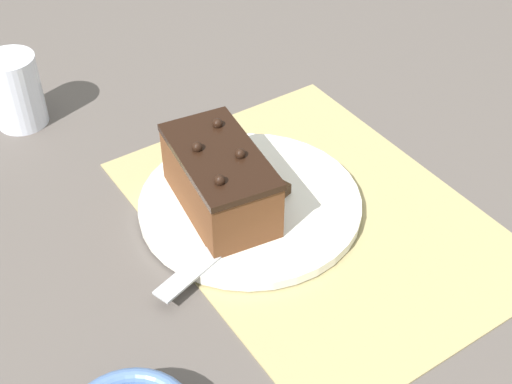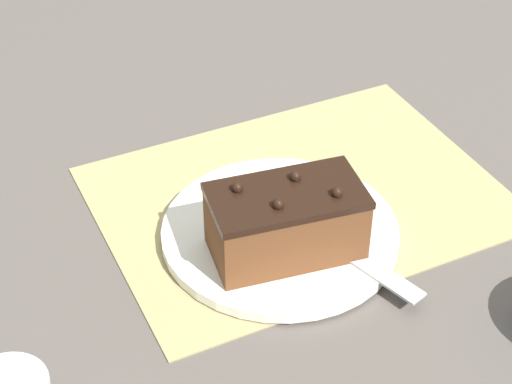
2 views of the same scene
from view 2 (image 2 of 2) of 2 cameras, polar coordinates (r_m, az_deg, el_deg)
The scene contains 5 objects.
ground_plane at distance 1.01m, azimuth 2.87°, elevation -0.34°, with size 3.00×3.00×0.00m, color #544C47.
placemat_woven at distance 1.01m, azimuth 2.87°, elevation -0.25°, with size 0.46×0.34×0.00m, color tan.
cake_plate at distance 0.95m, azimuth 1.62°, elevation -2.70°, with size 0.26×0.26×0.01m.
chocolate_cake at distance 0.89m, azimuth 2.02°, elevation -1.98°, with size 0.17×0.11×0.09m.
serving_knife at distance 0.93m, azimuth 3.80°, elevation -2.50°, with size 0.08×0.21×0.01m.
Camera 2 is at (0.39, 0.69, 0.63)m, focal length 60.00 mm.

